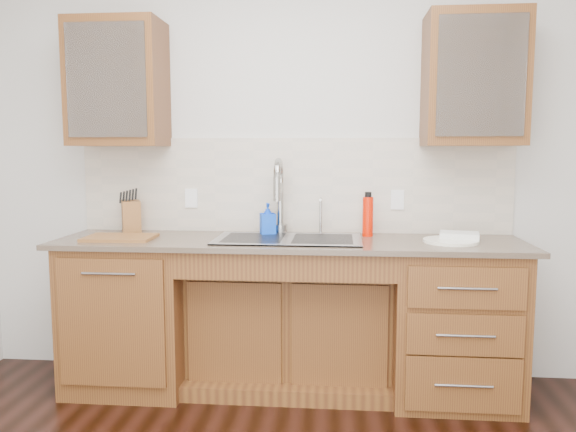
# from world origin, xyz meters

# --- Properties ---
(wall_back) EXTENTS (4.00, 0.10, 2.70)m
(wall_back) POSITION_xyz_m (0.00, 1.80, 1.35)
(wall_back) COLOR silver
(wall_back) RESTS_ON ground
(base_cabinet_left) EXTENTS (0.70, 0.62, 0.88)m
(base_cabinet_left) POSITION_xyz_m (-0.95, 1.44, 0.44)
(base_cabinet_left) COLOR #593014
(base_cabinet_left) RESTS_ON ground
(base_cabinet_center) EXTENTS (1.20, 0.44, 0.70)m
(base_cabinet_center) POSITION_xyz_m (0.00, 1.53, 0.35)
(base_cabinet_center) COLOR #593014
(base_cabinet_center) RESTS_ON ground
(base_cabinet_right) EXTENTS (0.70, 0.62, 0.88)m
(base_cabinet_right) POSITION_xyz_m (0.95, 1.44, 0.44)
(base_cabinet_right) COLOR #593014
(base_cabinet_right) RESTS_ON ground
(countertop) EXTENTS (2.70, 0.65, 0.03)m
(countertop) POSITION_xyz_m (0.00, 1.43, 0.90)
(countertop) COLOR #84705B
(countertop) RESTS_ON base_cabinet_left
(backsplash) EXTENTS (2.70, 0.02, 0.59)m
(backsplash) POSITION_xyz_m (0.00, 1.74, 1.21)
(backsplash) COLOR beige
(backsplash) RESTS_ON wall_back
(sink) EXTENTS (0.84, 0.46, 0.19)m
(sink) POSITION_xyz_m (0.00, 1.41, 0.83)
(sink) COLOR #9E9EA5
(sink) RESTS_ON countertop
(faucet) EXTENTS (0.04, 0.04, 0.40)m
(faucet) POSITION_xyz_m (-0.07, 1.64, 1.11)
(faucet) COLOR #999993
(faucet) RESTS_ON countertop
(filter_tap) EXTENTS (0.02, 0.02, 0.24)m
(filter_tap) POSITION_xyz_m (0.18, 1.65, 1.03)
(filter_tap) COLOR #999993
(filter_tap) RESTS_ON countertop
(upper_cabinet_left) EXTENTS (0.55, 0.34, 0.75)m
(upper_cabinet_left) POSITION_xyz_m (-1.05, 1.58, 1.83)
(upper_cabinet_left) COLOR #593014
(upper_cabinet_left) RESTS_ON wall_back
(upper_cabinet_right) EXTENTS (0.55, 0.34, 0.75)m
(upper_cabinet_right) POSITION_xyz_m (1.05, 1.58, 1.83)
(upper_cabinet_right) COLOR #593014
(upper_cabinet_right) RESTS_ON wall_back
(outlet_left) EXTENTS (0.08, 0.01, 0.12)m
(outlet_left) POSITION_xyz_m (-0.65, 1.73, 1.12)
(outlet_left) COLOR white
(outlet_left) RESTS_ON backsplash
(outlet_right) EXTENTS (0.08, 0.01, 0.12)m
(outlet_right) POSITION_xyz_m (0.65, 1.73, 1.12)
(outlet_right) COLOR white
(outlet_right) RESTS_ON backsplash
(soap_bottle) EXTENTS (0.11, 0.11, 0.20)m
(soap_bottle) POSITION_xyz_m (-0.14, 1.58, 1.01)
(soap_bottle) COLOR blue
(soap_bottle) RESTS_ON countertop
(water_bottle) EXTENTS (0.07, 0.07, 0.24)m
(water_bottle) POSITION_xyz_m (0.46, 1.60, 1.03)
(water_bottle) COLOR red
(water_bottle) RESTS_ON countertop
(plate) EXTENTS (0.40, 0.40, 0.02)m
(plate) POSITION_xyz_m (0.92, 1.40, 0.92)
(plate) COLOR white
(plate) RESTS_ON countertop
(dish_towel) EXTENTS (0.24, 0.20, 0.03)m
(dish_towel) POSITION_xyz_m (0.98, 1.47, 0.94)
(dish_towel) COLOR white
(dish_towel) RESTS_ON plate
(knife_block) EXTENTS (0.17, 0.21, 0.20)m
(knife_block) POSITION_xyz_m (-1.02, 1.66, 1.01)
(knife_block) COLOR brown
(knife_block) RESTS_ON countertop
(cutting_board) EXTENTS (0.40, 0.28, 0.02)m
(cutting_board) POSITION_xyz_m (-0.98, 1.35, 0.92)
(cutting_board) COLOR #A9844B
(cutting_board) RESTS_ON countertop
(cup_left_a) EXTENTS (0.17, 0.17, 0.10)m
(cup_left_a) POSITION_xyz_m (-1.15, 1.58, 1.78)
(cup_left_a) COLOR white
(cup_left_a) RESTS_ON upper_cabinet_left
(cup_left_b) EXTENTS (0.12, 0.12, 0.09)m
(cup_left_b) POSITION_xyz_m (-0.94, 1.58, 1.77)
(cup_left_b) COLOR white
(cup_left_b) RESTS_ON upper_cabinet_left
(cup_right_a) EXTENTS (0.14, 0.14, 0.11)m
(cup_right_a) POSITION_xyz_m (0.93, 1.58, 1.78)
(cup_right_a) COLOR white
(cup_right_a) RESTS_ON upper_cabinet_right
(cup_right_b) EXTENTS (0.11, 0.11, 0.08)m
(cup_right_b) POSITION_xyz_m (1.16, 1.58, 1.77)
(cup_right_b) COLOR silver
(cup_right_b) RESTS_ON upper_cabinet_right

